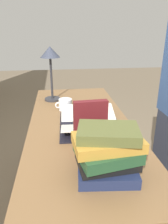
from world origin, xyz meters
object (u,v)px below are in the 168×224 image
at_px(book_stack_tall, 107,153).
at_px(book_standing_upright, 90,125).
at_px(reading_lamp, 50,59).
at_px(coffee_mug, 65,105).
at_px(open_book, 90,122).

bearing_deg(book_stack_tall, book_standing_upright, 9.64).
distance_m(book_stack_tall, book_standing_upright, 0.22).
xyz_separation_m(reading_lamp, coffee_mug, (-0.24, -0.10, -0.29)).
height_order(open_book, book_stack_tall, book_stack_tall).
bearing_deg(open_book, book_stack_tall, -178.10).
bearing_deg(reading_lamp, coffee_mug, -158.42).
height_order(book_stack_tall, coffee_mug, book_stack_tall).
height_order(open_book, book_standing_upright, book_standing_upright).
xyz_separation_m(open_book, book_stack_tall, (-0.48, 0.00, 0.08)).
xyz_separation_m(book_standing_upright, coffee_mug, (0.55, 0.10, -0.08)).
bearing_deg(open_book, coffee_mug, 28.55).
xyz_separation_m(book_stack_tall, reading_lamp, (1.00, 0.23, 0.23)).
distance_m(open_book, coffee_mug, 0.31).
xyz_separation_m(book_standing_upright, reading_lamp, (0.79, 0.20, 0.21)).
bearing_deg(coffee_mug, book_standing_upright, -169.63).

